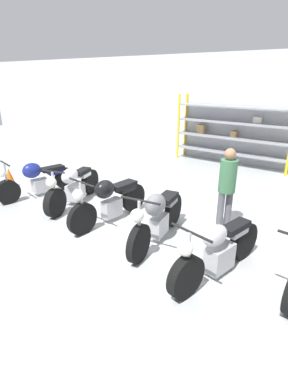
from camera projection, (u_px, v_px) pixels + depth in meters
name	position (u px, v px, depth m)	size (l,w,h in m)	color
ground_plane	(132.00, 231.00, 5.91)	(30.00, 30.00, 0.00)	#B2B7B7
back_wall	(245.00, 110.00, 9.93)	(30.00, 0.08, 3.60)	silver
shelving_rack	(233.00, 130.00, 10.00)	(3.89, 0.63, 2.27)	yellow
motorcycle_blue	(38.00, 179.00, 7.52)	(0.73, 2.08, 1.00)	black
motorcycle_white	(73.00, 186.00, 7.01)	(0.84, 2.10, 1.02)	black
motorcycle_black	(109.00, 200.00, 6.12)	(0.71, 2.07, 1.06)	black
motorcycle_grey	(158.00, 216.00, 5.36)	(0.68, 2.13, 1.08)	black
motorcycle_silver	(218.00, 251.00, 4.45)	(0.77, 2.06, 1.00)	black
person_near_rack	(227.00, 183.00, 5.67)	(0.45, 0.45, 1.63)	#595960
traffic_cone	(10.00, 178.00, 8.13)	(0.32, 0.32, 0.55)	orange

